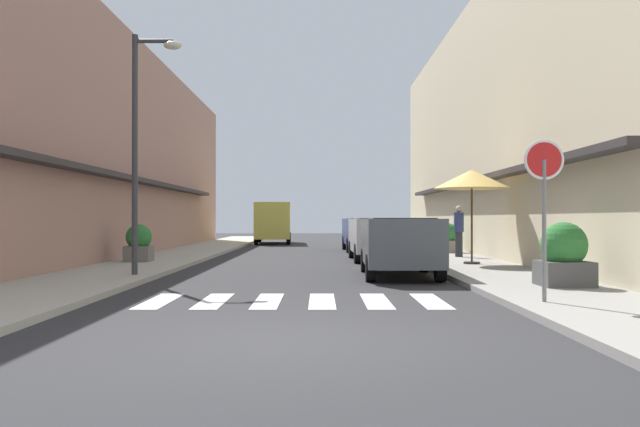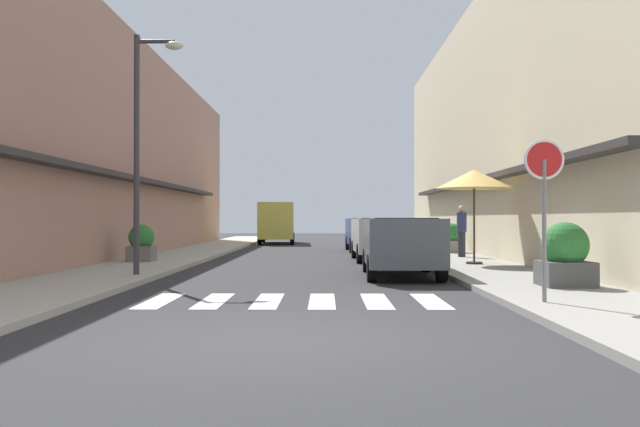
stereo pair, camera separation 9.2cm
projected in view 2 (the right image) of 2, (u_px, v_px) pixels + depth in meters
The scene contains 17 objects.
ground_plane at pixel (310, 260), 22.96m from camera, with size 83.01×83.01×0.00m, color #2B2B2D.
sidewalk_left at pixel (172, 258), 23.00m from camera, with size 2.73×52.82×0.12m, color #ADA899.
sidewalk_right at pixel (449, 258), 22.92m from camera, with size 2.73×52.82×0.12m, color gray.
building_row_left at pixel (72, 148), 23.94m from camera, with size 5.50×35.96×8.06m.
building_row_right at pixel (551, 123), 23.81m from camera, with size 5.50×35.96×9.85m.
crosswalk at pixel (295, 301), 11.51m from camera, with size 5.20×2.20×0.01m.
parked_car_near at pixel (401, 240), 16.40m from camera, with size 1.89×4.32×1.47m.
parked_car_mid at pixel (380, 234), 22.64m from camera, with size 1.86×4.45×1.47m.
parked_car_far at pixel (368, 230), 29.27m from camera, with size 1.90×4.41×1.47m.
delivery_van at pixel (277, 219), 38.13m from camera, with size 2.17×5.47×2.37m.
round_street_sign at pixel (544, 177), 10.51m from camera, with size 0.65×0.07×2.60m.
street_lamp at pixel (144, 129), 15.70m from camera, with size 1.19×0.28×5.72m.
cafe_umbrella at pixel (474, 180), 19.32m from camera, with size 2.25×2.25×2.77m.
planter_corner at pixel (565, 256), 12.97m from camera, with size 0.96×0.96×1.27m.
planter_midblock at pixel (141, 243), 20.50m from camera, with size 0.80×0.80×1.16m.
planter_far at pixel (451, 238), 25.77m from camera, with size 0.80×0.80×1.15m.
pedestrian_walking_near at pixel (462, 230), 22.84m from camera, with size 0.34×0.34×1.78m.
Camera 2 is at (0.53, -7.87, 1.46)m, focal length 36.93 mm.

